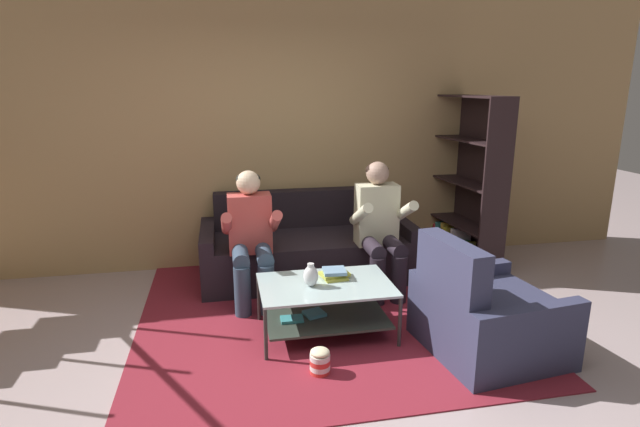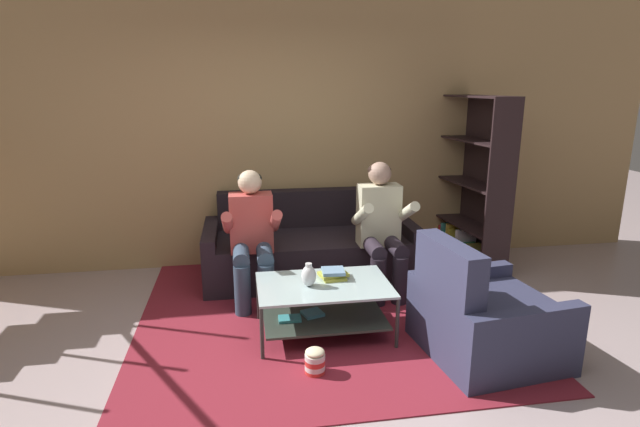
% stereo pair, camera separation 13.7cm
% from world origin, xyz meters
% --- Properties ---
extents(ground, '(16.80, 16.80, 0.00)m').
position_xyz_m(ground, '(0.00, 0.00, 0.00)').
color(ground, '#B09B9D').
extents(back_partition, '(8.40, 0.12, 2.90)m').
position_xyz_m(back_partition, '(0.00, 2.46, 1.45)').
color(back_partition, tan).
rests_on(back_partition, ground).
extents(couch, '(2.08, 0.93, 0.83)m').
position_xyz_m(couch, '(0.27, 1.94, 0.28)').
color(couch, black).
rests_on(couch, ground).
extents(person_seated_left, '(0.50, 0.58, 1.18)m').
position_xyz_m(person_seated_left, '(-0.31, 1.39, 0.64)').
color(person_seated_left, '#33455B').
rests_on(person_seated_left, ground).
extents(person_seated_right, '(0.50, 0.58, 1.22)m').
position_xyz_m(person_seated_right, '(0.86, 1.40, 0.66)').
color(person_seated_right, '#271E28').
rests_on(person_seated_right, ground).
extents(coffee_table, '(1.02, 0.66, 0.42)m').
position_xyz_m(coffee_table, '(0.20, 0.69, 0.28)').
color(coffee_table, '#AAC2C3').
rests_on(coffee_table, ground).
extents(area_rug, '(3.00, 3.20, 0.01)m').
position_xyz_m(area_rug, '(0.24, 1.19, 0.01)').
color(area_rug, maroon).
rests_on(area_rug, ground).
extents(vase, '(0.11, 0.11, 0.18)m').
position_xyz_m(vase, '(0.08, 0.67, 0.50)').
color(vase, silver).
rests_on(vase, coffee_table).
extents(book_stack, '(0.25, 0.21, 0.07)m').
position_xyz_m(book_stack, '(0.30, 0.79, 0.45)').
color(book_stack, '#ADAB3B').
rests_on(book_stack, coffee_table).
extents(bookshelf, '(0.40, 1.14, 1.79)m').
position_xyz_m(bookshelf, '(2.02, 2.06, 0.69)').
color(bookshelf, black).
rests_on(bookshelf, ground).
extents(armchair, '(0.96, 1.00, 0.88)m').
position_xyz_m(armchair, '(1.28, 0.20, 0.28)').
color(armchair, '#323450').
rests_on(armchair, ground).
extents(popcorn_tub, '(0.14, 0.14, 0.19)m').
position_xyz_m(popcorn_tub, '(0.05, 0.13, 0.09)').
color(popcorn_tub, red).
rests_on(popcorn_tub, ground).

